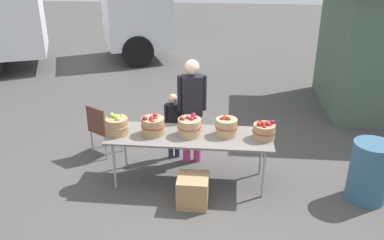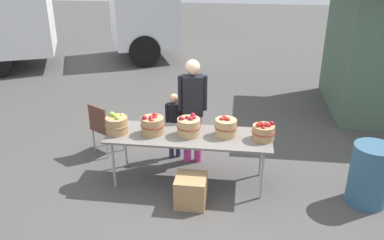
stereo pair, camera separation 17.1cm
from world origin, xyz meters
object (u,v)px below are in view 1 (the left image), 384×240
Objects in this scene: apple_basket_green_0 at (117,125)px; child_customer at (173,121)px; folding_chair at (102,126)px; apple_basket_red_2 at (226,126)px; apple_basket_red_0 at (153,126)px; box_truck at (3,14)px; apple_basket_red_3 at (264,131)px; market_table at (190,138)px; trash_barrel at (369,172)px; apple_basket_red_1 at (189,126)px; vendor_adult at (192,104)px; produce_crate at (193,190)px.

apple_basket_green_0 is 0.30× the size of child_customer.
apple_basket_red_2 is at bearing -166.06° from folding_chair.
box_truck reaches higher than apple_basket_red_0.
apple_basket_red_0 is 1.54m from apple_basket_red_3.
child_customer is at bearing 115.74° from market_table.
box_truck is (-6.68, 5.42, 0.62)m from apple_basket_red_3.
apple_basket_red_3 is at bearing 127.38° from child_customer.
box_truck is at bearing 138.97° from apple_basket_red_2.
market_table is 1.67m from folding_chair.
market_table is at bearing 175.21° from trash_barrel.
apple_basket_red_3 is 1.48m from trash_barrel.
trash_barrel is at bearing -2.45° from apple_basket_green_0.
apple_basket_red_3 reaches higher than folding_chair.
vendor_adult is at bearing 92.37° from apple_basket_red_1.
vendor_adult is (0.49, 0.62, 0.10)m from apple_basket_red_0.
apple_basket_red_0 is 0.04× the size of box_truck.
vendor_adult is at bearing 136.91° from child_customer.
apple_basket_red_2 is at bearing 5.64° from apple_basket_red_1.
child_customer is at bearing -28.40° from vendor_adult.
child_customer reaches higher than trash_barrel.
apple_basket_red_3 is 0.79× the size of produce_crate.
apple_basket_red_3 is at bearing 0.67° from apple_basket_red_0.
trash_barrel is at bearing 136.42° from child_customer.
trash_barrel is at bearing -8.33° from apple_basket_red_3.
produce_crate is (0.13, -1.15, -0.78)m from vendor_adult.
vendor_adult is at bearing 51.71° from apple_basket_red_0.
apple_basket_green_0 reaches higher than apple_basket_red_1.
trash_barrel is at bearing -4.79° from market_table.
apple_basket_red_0 reaches higher than market_table.
child_customer reaches higher than apple_basket_green_0.
apple_basket_red_2 is at bearing 4.24° from apple_basket_green_0.
vendor_adult is (-1.05, 0.60, 0.12)m from apple_basket_red_3.
apple_basket_red_3 is 0.38× the size of trash_barrel.
apple_basket_green_0 is 0.04× the size of box_truck.
trash_barrel is (2.45, -0.80, -0.56)m from vendor_adult.
apple_basket_red_0 is 7.50m from box_truck.
apple_basket_green_0 is 2.04m from apple_basket_red_3.
market_table is 6.77× the size of apple_basket_red_1.
folding_chair is (-0.48, 0.74, -0.37)m from apple_basket_green_0.
vendor_adult is at bearing 33.54° from apple_basket_green_0.
child_customer reaches higher than apple_basket_red_2.
apple_basket_green_0 is at bearing -176.47° from apple_basket_red_1.
folding_chair is at bearing -24.88° from child_customer.
apple_basket_red_1 is 2.48m from trash_barrel.
market_table is 5.66× the size of produce_crate.
apple_basket_red_0 is 0.31× the size of child_customer.
apple_basket_red_3 reaches higher than market_table.
apple_basket_red_1 is at bearing 100.59° from produce_crate.
apple_basket_green_0 reaches higher than trash_barrel.
box_truck is 9.39× the size of trash_barrel.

